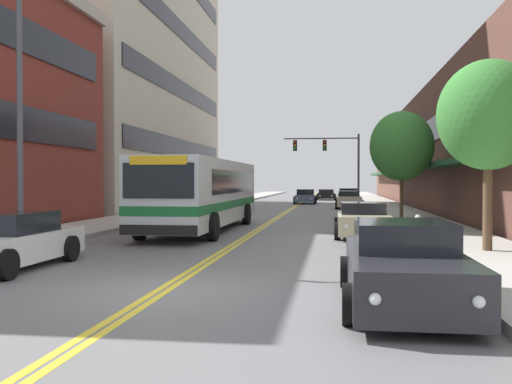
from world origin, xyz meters
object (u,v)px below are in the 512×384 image
object	(u,v)px
car_navy_parked_right_end	(348,197)
fire_hydrant	(418,226)
car_slate_blue_moving_lead	(305,197)
car_charcoal_parked_right_foreground	(403,266)
car_champagne_parked_right_mid	(349,200)
traffic_signal_mast	(332,154)
city_bus	(204,191)
car_dark_grey_parked_left_mid	(236,201)
street_lamp_left_near	(29,83)
car_white_parked_left_near	(8,243)
car_black_moving_second	(326,195)
street_tree_right_mid	(402,146)
street_tree_right_near	(488,116)
car_beige_parked_right_far	(363,220)

from	to	relation	value
car_navy_parked_right_end	fire_hydrant	bearing A→B (deg)	-87.32
car_navy_parked_right_end	car_slate_blue_moving_lead	size ratio (longest dim) A/B	1.07
car_charcoal_parked_right_foreground	fire_hydrant	world-z (taller)	car_charcoal_parked_right_foreground
car_champagne_parked_right_mid	traffic_signal_mast	distance (m)	6.99
city_bus	car_dark_grey_parked_left_mid	size ratio (longest dim) A/B	2.85
traffic_signal_mast	street_lamp_left_near	size ratio (longest dim) A/B	0.81
car_dark_grey_parked_left_mid	traffic_signal_mast	world-z (taller)	traffic_signal_mast
car_white_parked_left_near	fire_hydrant	size ratio (longest dim) A/B	6.10
car_black_moving_second	street_lamp_left_near	distance (m)	49.02
street_tree_right_mid	fire_hydrant	size ratio (longest dim) A/B	6.92
street_lamp_left_near	street_tree_right_near	size ratio (longest dim) A/B	1.54
car_charcoal_parked_right_foreground	street_lamp_left_near	distance (m)	11.28
car_white_parked_left_near	car_beige_parked_right_far	distance (m)	12.52
car_dark_grey_parked_left_mid	car_charcoal_parked_right_foreground	bearing A→B (deg)	-75.42
car_beige_parked_right_far	fire_hydrant	size ratio (longest dim) A/B	5.59
car_black_moving_second	traffic_signal_mast	size ratio (longest dim) A/B	0.64
city_bus	car_navy_parked_right_end	bearing A→B (deg)	77.10
car_beige_parked_right_far	car_slate_blue_moving_lead	bearing A→B (deg)	96.95
car_champagne_parked_right_mid	fire_hydrant	bearing A→B (deg)	-86.02
car_white_parked_left_near	car_beige_parked_right_far	bearing A→B (deg)	46.20
car_champagne_parked_right_mid	street_lamp_left_near	xyz separation A→B (m)	(-9.27, -29.13, 4.09)
car_white_parked_left_near	car_beige_parked_right_far	xyz separation A→B (m)	(8.66, 9.03, -0.02)
car_beige_parked_right_far	street_lamp_left_near	xyz separation A→B (m)	(-9.26, -6.97, 4.12)
street_tree_right_mid	city_bus	bearing A→B (deg)	-145.22
car_white_parked_left_near	city_bus	bearing A→B (deg)	78.91
car_slate_blue_moving_lead	street_tree_right_near	xyz separation A→B (m)	(6.81, -35.73, 3.24)
street_tree_right_near	fire_hydrant	size ratio (longest dim) A/B	6.62
car_beige_parked_right_far	car_navy_parked_right_end	xyz separation A→B (m)	(0.15, 31.00, 0.05)
car_white_parked_left_near	fire_hydrant	xyz separation A→B (m)	(10.36, 6.92, -0.05)
fire_hydrant	car_beige_parked_right_far	bearing A→B (deg)	128.66
car_slate_blue_moving_lead	street_lamp_left_near	size ratio (longest dim) A/B	0.52
car_navy_parked_right_end	car_slate_blue_moving_lead	xyz separation A→B (m)	(-3.86, -0.54, -0.04)
car_dark_grey_parked_left_mid	street_lamp_left_near	bearing A→B (deg)	-91.47
city_bus	car_slate_blue_moving_lead	xyz separation A→B (m)	(2.80, 28.51, -1.04)
car_dark_grey_parked_left_mid	car_navy_parked_right_end	distance (m)	12.89
city_bus	street_lamp_left_near	size ratio (longest dim) A/B	1.55
car_dark_grey_parked_left_mid	traffic_signal_mast	distance (m)	10.40
car_beige_parked_right_far	car_white_parked_left_near	bearing A→B (deg)	-133.80
car_beige_parked_right_far	car_black_moving_second	bearing A→B (deg)	92.76
car_champagne_parked_right_mid	street_lamp_left_near	distance (m)	30.84
street_lamp_left_near	street_tree_right_mid	bearing A→B (deg)	52.45
car_champagne_parked_right_mid	car_slate_blue_moving_lead	xyz separation A→B (m)	(-3.72, 8.30, -0.03)
car_slate_blue_moving_lead	street_tree_right_near	world-z (taller)	street_tree_right_near
car_beige_parked_right_far	car_navy_parked_right_end	distance (m)	31.00
street_lamp_left_near	car_slate_blue_moving_lead	bearing A→B (deg)	81.57
car_charcoal_parked_right_foreground	car_navy_parked_right_end	bearing A→B (deg)	89.95
car_charcoal_parked_right_foreground	car_beige_parked_right_far	bearing A→B (deg)	90.53
car_navy_parked_right_end	car_black_moving_second	xyz separation A→B (m)	(-2.14, 10.32, -0.10)
city_bus	car_black_moving_second	xyz separation A→B (m)	(4.52, 39.37, -1.10)
car_white_parked_left_near	car_dark_grey_parked_left_mid	distance (m)	30.51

